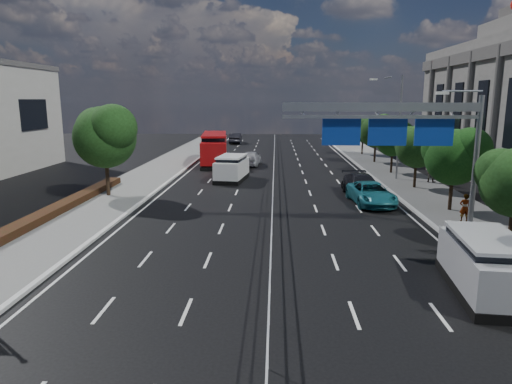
{
  "coord_description": "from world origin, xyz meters",
  "views": [
    {
      "loc": [
        0.16,
        -14.06,
        6.98
      ],
      "look_at": [
        -0.81,
        8.44,
        2.4
      ],
      "focal_mm": 32.0,
      "sensor_mm": 36.0,
      "label": 1
    }
  ],
  "objects_px": {
    "silver_minivan": "(486,265)",
    "pedestrian_b": "(431,171)",
    "overhead_gantry": "(403,126)",
    "white_minivan": "(232,168)",
    "parked_car_teal": "(371,194)",
    "near_car_silver": "(251,158)",
    "near_car_dark": "(235,138)",
    "red_bus": "(215,148)",
    "pedestrian_a": "(465,208)",
    "parked_car_dark": "(362,186)"
  },
  "relations": [
    {
      "from": "overhead_gantry",
      "to": "pedestrian_b",
      "type": "distance_m",
      "value": 16.43
    },
    {
      "from": "white_minivan",
      "to": "near_car_dark",
      "type": "bearing_deg",
      "value": 101.95
    },
    {
      "from": "white_minivan",
      "to": "red_bus",
      "type": "xyz_separation_m",
      "value": [
        -2.94,
        10.78,
        0.66
      ]
    },
    {
      "from": "overhead_gantry",
      "to": "parked_car_teal",
      "type": "distance_m",
      "value": 8.01
    },
    {
      "from": "overhead_gantry",
      "to": "white_minivan",
      "type": "xyz_separation_m",
      "value": [
        -10.39,
        15.19,
        -4.53
      ]
    },
    {
      "from": "near_car_silver",
      "to": "pedestrian_a",
      "type": "distance_m",
      "value": 26.62
    },
    {
      "from": "silver_minivan",
      "to": "parked_car_dark",
      "type": "relative_size",
      "value": 0.99
    },
    {
      "from": "white_minivan",
      "to": "near_car_silver",
      "type": "height_order",
      "value": "white_minivan"
    },
    {
      "from": "near_car_silver",
      "to": "silver_minivan",
      "type": "relative_size",
      "value": 0.87
    },
    {
      "from": "near_car_silver",
      "to": "pedestrian_a",
      "type": "relative_size",
      "value": 2.93
    },
    {
      "from": "silver_minivan",
      "to": "pedestrian_b",
      "type": "xyz_separation_m",
      "value": [
        5.39,
        22.45,
        0.04
      ]
    },
    {
      "from": "red_bus",
      "to": "parked_car_dark",
      "type": "bearing_deg",
      "value": -58.43
    },
    {
      "from": "near_car_silver",
      "to": "near_car_dark",
      "type": "height_order",
      "value": "near_car_dark"
    },
    {
      "from": "silver_minivan",
      "to": "parked_car_dark",
      "type": "xyz_separation_m",
      "value": [
        -1.35,
        17.0,
        -0.27
      ]
    },
    {
      "from": "white_minivan",
      "to": "pedestrian_b",
      "type": "bearing_deg",
      "value": 4.79
    },
    {
      "from": "parked_car_teal",
      "to": "silver_minivan",
      "type": "bearing_deg",
      "value": -89.49
    },
    {
      "from": "overhead_gantry",
      "to": "near_car_silver",
      "type": "height_order",
      "value": "overhead_gantry"
    },
    {
      "from": "pedestrian_b",
      "to": "parked_car_teal",
      "type": "bearing_deg",
      "value": 91.25
    },
    {
      "from": "near_car_dark",
      "to": "pedestrian_b",
      "type": "bearing_deg",
      "value": 118.33
    },
    {
      "from": "parked_car_dark",
      "to": "pedestrian_b",
      "type": "height_order",
      "value": "pedestrian_b"
    },
    {
      "from": "red_bus",
      "to": "near_car_dark",
      "type": "distance_m",
      "value": 23.78
    },
    {
      "from": "near_car_dark",
      "to": "pedestrian_b",
      "type": "distance_m",
      "value": 40.4
    },
    {
      "from": "white_minivan",
      "to": "near_car_silver",
      "type": "distance_m",
      "value": 9.45
    },
    {
      "from": "near_car_silver",
      "to": "parked_car_teal",
      "type": "bearing_deg",
      "value": 121.68
    },
    {
      "from": "overhead_gantry",
      "to": "near_car_dark",
      "type": "distance_m",
      "value": 51.65
    },
    {
      "from": "parked_car_teal",
      "to": "parked_car_dark",
      "type": "relative_size",
      "value": 0.97
    },
    {
      "from": "parked_car_dark",
      "to": "pedestrian_b",
      "type": "relative_size",
      "value": 2.84
    },
    {
      "from": "pedestrian_a",
      "to": "near_car_silver",
      "type": "bearing_deg",
      "value": -55.1
    },
    {
      "from": "overhead_gantry",
      "to": "parked_car_teal",
      "type": "relative_size",
      "value": 1.92
    },
    {
      "from": "near_car_silver",
      "to": "pedestrian_b",
      "type": "bearing_deg",
      "value": 152.16
    },
    {
      "from": "overhead_gantry",
      "to": "white_minivan",
      "type": "bearing_deg",
      "value": 124.37
    },
    {
      "from": "near_car_silver",
      "to": "near_car_dark",
      "type": "relative_size",
      "value": 0.93
    },
    {
      "from": "white_minivan",
      "to": "parked_car_teal",
      "type": "height_order",
      "value": "white_minivan"
    },
    {
      "from": "red_bus",
      "to": "pedestrian_a",
      "type": "distance_m",
      "value": 30.05
    },
    {
      "from": "parked_car_dark",
      "to": "pedestrian_b",
      "type": "distance_m",
      "value": 8.68
    },
    {
      "from": "near_car_silver",
      "to": "near_car_dark",
      "type": "distance_m",
      "value": 25.47
    },
    {
      "from": "overhead_gantry",
      "to": "near_car_silver",
      "type": "relative_size",
      "value": 2.18
    },
    {
      "from": "parked_car_teal",
      "to": "pedestrian_b",
      "type": "distance_m",
      "value": 10.4
    },
    {
      "from": "near_car_dark",
      "to": "silver_minivan",
      "type": "relative_size",
      "value": 0.94
    },
    {
      "from": "white_minivan",
      "to": "near_car_silver",
      "type": "xyz_separation_m",
      "value": [
        1.16,
        9.37,
        -0.28
      ]
    },
    {
      "from": "red_bus",
      "to": "near_car_silver",
      "type": "bearing_deg",
      "value": -24.94
    },
    {
      "from": "parked_car_teal",
      "to": "parked_car_dark",
      "type": "distance_m",
      "value": 2.59
    },
    {
      "from": "parked_car_dark",
      "to": "near_car_silver",
      "type": "bearing_deg",
      "value": 115.68
    },
    {
      "from": "pedestrian_b",
      "to": "white_minivan",
      "type": "bearing_deg",
      "value": 37.94
    },
    {
      "from": "white_minivan",
      "to": "parked_car_teal",
      "type": "bearing_deg",
      "value": -33.14
    },
    {
      "from": "overhead_gantry",
      "to": "red_bus",
      "type": "bearing_deg",
      "value": 117.17
    },
    {
      "from": "silver_minivan",
      "to": "pedestrian_a",
      "type": "xyz_separation_m",
      "value": [
        3.09,
        9.63,
        -0.12
      ]
    },
    {
      "from": "white_minivan",
      "to": "parked_car_dark",
      "type": "bearing_deg",
      "value": -24.13
    },
    {
      "from": "near_car_silver",
      "to": "near_car_dark",
      "type": "xyz_separation_m",
      "value": [
        -3.86,
        25.17,
        0.03
      ]
    },
    {
      "from": "pedestrian_a",
      "to": "silver_minivan",
      "type": "bearing_deg",
      "value": 76.79
    }
  ]
}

